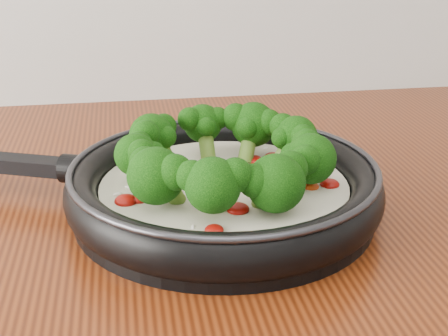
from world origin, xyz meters
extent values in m
cylinder|color=black|center=(-0.14, 1.05, 0.91)|extent=(0.40, 0.40, 0.01)
torus|color=black|center=(-0.14, 1.05, 0.93)|extent=(0.42, 0.42, 0.03)
torus|color=#2D2D33|center=(-0.14, 1.05, 0.95)|extent=(0.41, 0.41, 0.01)
cube|color=black|center=(-0.37, 1.14, 0.93)|extent=(0.18, 0.09, 0.02)
cylinder|color=black|center=(-0.29, 1.11, 0.93)|extent=(0.04, 0.04, 0.03)
cylinder|color=beige|center=(-0.14, 1.05, 0.92)|extent=(0.33, 0.33, 0.02)
ellipsoid|color=#910C07|center=(-0.24, 1.02, 0.93)|extent=(0.02, 0.02, 0.01)
ellipsoid|color=#910C07|center=(-0.10, 1.11, 0.93)|extent=(0.02, 0.02, 0.01)
ellipsoid|color=#C73A0C|center=(-0.06, 1.03, 0.93)|extent=(0.02, 0.02, 0.01)
ellipsoid|color=#910C07|center=(-0.10, 1.11, 0.93)|extent=(0.02, 0.02, 0.01)
ellipsoid|color=#910C07|center=(-0.14, 1.04, 0.93)|extent=(0.03, 0.03, 0.01)
ellipsoid|color=#C73A0C|center=(-0.18, 1.08, 0.93)|extent=(0.02, 0.02, 0.01)
ellipsoid|color=#910C07|center=(-0.17, 0.95, 0.93)|extent=(0.02, 0.02, 0.01)
ellipsoid|color=#910C07|center=(-0.09, 1.09, 0.93)|extent=(0.02, 0.02, 0.01)
ellipsoid|color=#C73A0C|center=(-0.15, 1.09, 0.93)|extent=(0.03, 0.03, 0.01)
ellipsoid|color=#910C07|center=(-0.12, 1.06, 0.93)|extent=(0.02, 0.02, 0.01)
ellipsoid|color=#910C07|center=(-0.14, 0.99, 0.93)|extent=(0.03, 0.03, 0.01)
ellipsoid|color=#C73A0C|center=(-0.15, 1.04, 0.93)|extent=(0.03, 0.03, 0.01)
ellipsoid|color=#910C07|center=(-0.07, 1.11, 0.93)|extent=(0.02, 0.02, 0.01)
ellipsoid|color=#910C07|center=(-0.08, 1.11, 0.93)|extent=(0.03, 0.03, 0.01)
ellipsoid|color=#C73A0C|center=(-0.17, 1.03, 0.93)|extent=(0.02, 0.02, 0.01)
ellipsoid|color=#910C07|center=(-0.23, 1.03, 0.93)|extent=(0.02, 0.02, 0.01)
ellipsoid|color=#910C07|center=(-0.12, 1.06, 0.93)|extent=(0.02, 0.02, 0.01)
ellipsoid|color=#C73A0C|center=(-0.14, 1.03, 0.93)|extent=(0.02, 0.02, 0.01)
ellipsoid|color=#910C07|center=(-0.04, 1.03, 0.93)|extent=(0.02, 0.02, 0.01)
ellipsoid|color=#910C07|center=(-0.09, 1.05, 0.93)|extent=(0.02, 0.02, 0.01)
ellipsoid|color=white|center=(-0.12, 1.07, 0.93)|extent=(0.01, 0.01, 0.00)
ellipsoid|color=white|center=(-0.18, 0.96, 0.93)|extent=(0.01, 0.01, 0.00)
ellipsoid|color=white|center=(-0.12, 1.03, 0.93)|extent=(0.01, 0.01, 0.00)
ellipsoid|color=white|center=(-0.23, 1.10, 0.93)|extent=(0.01, 0.01, 0.00)
ellipsoid|color=white|center=(-0.21, 1.03, 0.93)|extent=(0.01, 0.01, 0.00)
ellipsoid|color=white|center=(-0.12, 1.07, 0.93)|extent=(0.01, 0.01, 0.00)
ellipsoid|color=white|center=(-0.08, 1.15, 0.93)|extent=(0.01, 0.01, 0.00)
ellipsoid|color=white|center=(-0.18, 1.03, 0.93)|extent=(0.01, 0.01, 0.00)
ellipsoid|color=white|center=(-0.25, 1.04, 0.93)|extent=(0.01, 0.01, 0.00)
ellipsoid|color=white|center=(-0.04, 1.08, 0.93)|extent=(0.01, 0.01, 0.00)
ellipsoid|color=white|center=(-0.04, 1.06, 0.93)|extent=(0.01, 0.01, 0.00)
ellipsoid|color=white|center=(-0.14, 1.05, 0.93)|extent=(0.01, 0.01, 0.00)
ellipsoid|color=white|center=(-0.14, 1.05, 0.93)|extent=(0.01, 0.01, 0.00)
ellipsoid|color=white|center=(-0.19, 1.11, 0.93)|extent=(0.01, 0.01, 0.00)
ellipsoid|color=white|center=(-0.21, 1.14, 0.93)|extent=(0.01, 0.01, 0.00)
ellipsoid|color=white|center=(-0.22, 1.04, 0.93)|extent=(0.01, 0.01, 0.00)
ellipsoid|color=white|center=(-0.24, 1.05, 0.94)|extent=(0.01, 0.01, 0.00)
ellipsoid|color=white|center=(-0.19, 1.05, 0.93)|extent=(0.01, 0.01, 0.00)
ellipsoid|color=white|center=(-0.19, 1.14, 0.93)|extent=(0.01, 0.01, 0.00)
ellipsoid|color=white|center=(-0.14, 1.05, 0.93)|extent=(0.01, 0.01, 0.00)
ellipsoid|color=white|center=(-0.15, 1.03, 0.93)|extent=(0.01, 0.00, 0.00)
ellipsoid|color=white|center=(-0.14, 1.04, 0.93)|extent=(0.01, 0.01, 0.00)
cylinder|color=olive|center=(-0.08, 1.03, 0.95)|extent=(0.04, 0.03, 0.04)
sphere|color=black|center=(-0.06, 1.02, 0.97)|extent=(0.06, 0.06, 0.05)
sphere|color=black|center=(-0.06, 1.04, 0.97)|extent=(0.04, 0.04, 0.03)
sphere|color=black|center=(-0.07, 1.01, 0.97)|extent=(0.04, 0.04, 0.03)
sphere|color=black|center=(-0.08, 1.03, 0.97)|extent=(0.03, 0.03, 0.02)
cylinder|color=olive|center=(-0.07, 1.08, 0.95)|extent=(0.04, 0.03, 0.04)
sphere|color=black|center=(-0.06, 1.08, 0.97)|extent=(0.06, 0.06, 0.05)
sphere|color=black|center=(-0.07, 1.10, 0.98)|extent=(0.04, 0.04, 0.03)
sphere|color=black|center=(-0.06, 1.07, 0.97)|extent=(0.03, 0.03, 0.03)
sphere|color=black|center=(-0.08, 1.08, 0.97)|extent=(0.03, 0.03, 0.02)
cylinder|color=olive|center=(-0.10, 1.11, 0.95)|extent=(0.03, 0.04, 0.04)
sphere|color=black|center=(-0.10, 1.13, 0.97)|extent=(0.07, 0.07, 0.05)
sphere|color=black|center=(-0.11, 1.13, 0.98)|extent=(0.04, 0.04, 0.03)
sphere|color=black|center=(-0.08, 1.12, 0.98)|extent=(0.04, 0.04, 0.03)
sphere|color=black|center=(-0.10, 1.11, 0.97)|extent=(0.03, 0.03, 0.03)
cylinder|color=olive|center=(-0.15, 1.12, 0.95)|extent=(0.02, 0.04, 0.04)
sphere|color=black|center=(-0.15, 1.14, 0.97)|extent=(0.06, 0.06, 0.04)
sphere|color=black|center=(-0.17, 1.13, 0.98)|extent=(0.04, 0.04, 0.03)
sphere|color=black|center=(-0.13, 1.14, 0.98)|extent=(0.03, 0.03, 0.03)
sphere|color=black|center=(-0.15, 1.12, 0.97)|extent=(0.03, 0.03, 0.02)
cylinder|color=olive|center=(-0.20, 1.10, 0.95)|extent=(0.04, 0.03, 0.04)
sphere|color=black|center=(-0.21, 1.11, 0.97)|extent=(0.06, 0.06, 0.05)
sphere|color=black|center=(-0.22, 1.09, 0.98)|extent=(0.04, 0.04, 0.03)
sphere|color=black|center=(-0.20, 1.12, 0.98)|extent=(0.04, 0.04, 0.03)
sphere|color=black|center=(-0.20, 1.10, 0.97)|extent=(0.03, 0.03, 0.02)
cylinder|color=olive|center=(-0.21, 1.06, 0.95)|extent=(0.03, 0.02, 0.04)
sphere|color=black|center=(-0.23, 1.06, 0.97)|extent=(0.06, 0.06, 0.04)
sphere|color=black|center=(-0.22, 1.04, 0.98)|extent=(0.03, 0.03, 0.03)
sphere|color=black|center=(-0.22, 1.07, 0.97)|extent=(0.03, 0.03, 0.02)
sphere|color=black|center=(-0.21, 1.06, 0.97)|extent=(0.03, 0.03, 0.02)
cylinder|color=olive|center=(-0.20, 1.01, 0.95)|extent=(0.04, 0.03, 0.04)
sphere|color=black|center=(-0.21, 1.00, 0.97)|extent=(0.07, 0.07, 0.05)
sphere|color=black|center=(-0.20, 0.99, 0.97)|extent=(0.04, 0.04, 0.03)
sphere|color=black|center=(-0.22, 1.02, 0.97)|extent=(0.04, 0.04, 0.03)
sphere|color=black|center=(-0.20, 1.01, 0.97)|extent=(0.03, 0.03, 0.03)
cylinder|color=olive|center=(-0.16, 0.99, 0.95)|extent=(0.03, 0.04, 0.04)
sphere|color=black|center=(-0.16, 0.97, 0.97)|extent=(0.07, 0.07, 0.05)
sphere|color=black|center=(-0.14, 0.97, 0.98)|extent=(0.04, 0.04, 0.03)
sphere|color=black|center=(-0.18, 0.98, 0.98)|extent=(0.04, 0.04, 0.03)
sphere|color=black|center=(-0.16, 0.99, 0.97)|extent=(0.03, 0.03, 0.03)
cylinder|color=olive|center=(-0.11, 0.99, 0.95)|extent=(0.03, 0.03, 0.03)
sphere|color=black|center=(-0.11, 0.98, 0.96)|extent=(0.07, 0.07, 0.05)
sphere|color=black|center=(-0.09, 0.99, 0.97)|extent=(0.04, 0.04, 0.03)
sphere|color=black|center=(-0.13, 0.97, 0.97)|extent=(0.04, 0.04, 0.03)
sphere|color=black|center=(-0.11, 0.99, 0.97)|extent=(0.03, 0.03, 0.03)
camera|label=1|loc=(-0.24, 0.47, 1.19)|focal=50.70mm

